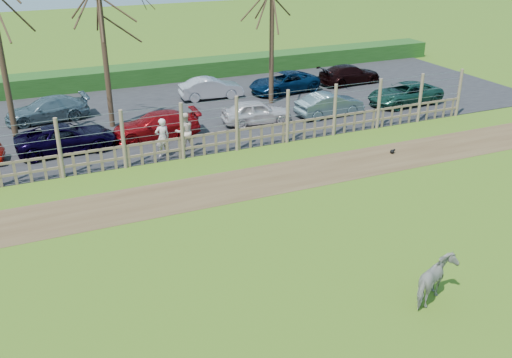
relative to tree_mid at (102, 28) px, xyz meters
name	(u,v)px	position (x,y,z in m)	size (l,w,h in m)	color
ground	(259,246)	(2.00, -13.50, -4.87)	(120.00, 120.00, 0.00)	olive
dirt_strip	(211,190)	(2.00, -9.00, -4.86)	(34.00, 2.80, 0.01)	brown
asphalt	(147,116)	(2.00, 1.00, -4.85)	(44.00, 13.00, 0.04)	#232326
hedge	(119,77)	(2.00, 8.00, -4.32)	(46.00, 2.00, 1.10)	#1E4716
fence	(183,141)	(2.00, -5.50, -4.06)	(30.16, 0.16, 2.50)	brown
tree_mid	(102,28)	(0.00, 0.00, 0.00)	(4.80, 4.80, 6.83)	#3D2B1E
tree_right	(272,8)	(9.00, 0.50, 0.37)	(4.80, 4.80, 7.35)	#3D2B1E
zebra	(436,281)	(5.10, -18.05, -4.23)	(0.69, 1.50, 1.27)	gray
visitor_a	(162,138)	(1.25, -4.99, -3.96)	(0.63, 0.41, 1.72)	beige
visitor_b	(185,132)	(2.36, -4.62, -3.96)	(0.84, 0.65, 1.72)	beige
crow	(392,151)	(10.62, -8.66, -4.76)	(0.26, 0.19, 0.21)	black
car_2	(66,138)	(-2.47, -2.61, -4.23)	(1.99, 4.32, 1.20)	black
car_3	(156,125)	(1.60, -2.51, -4.23)	(1.68, 4.13, 1.20)	maroon
car_4	(256,112)	(6.79, -2.47, -4.23)	(1.42, 3.52, 1.20)	silver
car_5	(330,105)	(10.81, -2.86, -4.23)	(1.27, 3.64, 1.20)	#4F646B
car_6	(405,94)	(15.70, -2.76, -4.23)	(1.99, 4.32, 1.20)	#184133
car_9	(47,109)	(-2.83, 2.21, -4.23)	(1.68, 4.13, 1.20)	slate
car_11	(211,88)	(6.21, 2.73, -4.23)	(1.27, 3.64, 1.20)	#B3AEB7
car_12	(284,82)	(10.66, 2.21, -4.23)	(1.99, 4.32, 1.20)	#071D3C
car_13	(350,74)	(15.34, 2.35, -4.23)	(1.68, 4.13, 1.20)	black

